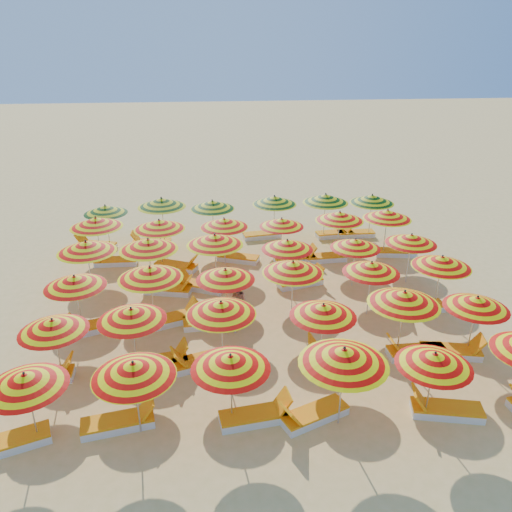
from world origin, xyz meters
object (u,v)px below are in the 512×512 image
object	(u,v)px
lounger_18	(301,281)
beachgoer_b	(237,304)
lounger_8	(202,361)
lounger_9	(336,354)
umbrella_6	(53,326)
umbrella_16	(371,268)
umbrella_20	(215,240)
lounger_3	(313,415)
umbrella_4	(434,360)
umbrella_9	(323,310)
lounger_7	(159,362)
umbrella_32	(212,205)
lounger_11	(452,351)
umbrella_26	(224,223)
umbrella_24	(96,222)
lounger_27	(263,235)
umbrella_27	(282,223)
lounger_10	(415,352)
umbrella_14	(225,275)
lounger_24	(397,252)
lounger_28	(335,234)
umbrella_22	(355,244)
umbrella_1	(133,370)
umbrella_25	(159,225)
umbrella_7	(132,315)
umbrella_19	(148,245)
lounger_23	(327,257)
lounger_6	(43,376)
lounger_14	(211,321)
umbrella_18	(86,247)
umbrella_21	(287,245)
lounger_25	(96,245)
umbrella_17	(442,262)
umbrella_10	(404,298)
beachgoer_a	(230,311)
umbrella_12	(75,282)
lounger_0	(8,443)
umbrella_23	(411,239)
umbrella_29	(387,215)
umbrella_2	(231,362)
lounger_17	(200,286)
lounger_26	(151,243)
lounger_21	(237,258)
umbrella_31	(162,203)
umbrella_34	(326,199)
lounger_12	(99,325)
umbrella_30	(105,209)
lounger_13	(174,319)
lounger_15	(417,306)
lounger_22	(296,258)
lounger_29	(355,233)
umbrella_33	(274,200)
umbrella_8	(221,308)
umbrella_35	(372,199)

from	to	relation	value
lounger_18	beachgoer_b	xyz separation A→B (m)	(-2.58, -2.59, 0.61)
lounger_8	lounger_9	bearing A→B (deg)	161.93
umbrella_6	umbrella_16	distance (m)	9.66
umbrella_20	lounger_3	distance (m)	7.78
umbrella_4	umbrella_9	xyz separation A→B (m)	(-2.09, 2.42, 0.05)
umbrella_20	lounger_7	world-z (taller)	umbrella_20
umbrella_32	lounger_11	distance (m)	11.71
umbrella_26	lounger_9	world-z (taller)	umbrella_26
umbrella_24	lounger_27	world-z (taller)	umbrella_24
umbrella_27	umbrella_32	world-z (taller)	umbrella_32
lounger_10	umbrella_16	bearing A→B (deg)	-75.90
lounger_11	umbrella_14	bearing A→B (deg)	170.94
umbrella_32	lounger_24	world-z (taller)	umbrella_32
umbrella_24	lounger_28	distance (m)	10.66
umbrella_16	umbrella_22	xyz separation A→B (m)	(0.10, 2.12, -0.04)
umbrella_9	umbrella_1	bearing A→B (deg)	-155.18
umbrella_25	umbrella_7	bearing A→B (deg)	-92.24
umbrella_19	lounger_23	world-z (taller)	umbrella_19
lounger_6	lounger_14	xyz separation A→B (m)	(4.61, 2.34, 0.00)
umbrella_18	umbrella_21	size ratio (longest dim) A/B	1.05
umbrella_32	lounger_7	world-z (taller)	umbrella_32
lounger_25	lounger_7	bearing A→B (deg)	127.27
lounger_8	umbrella_17	bearing A→B (deg)	179.56
umbrella_19	lounger_3	xyz separation A→B (m)	(4.44, -7.06, -1.77)
umbrella_10	beachgoer_a	distance (m)	5.21
umbrella_12	lounger_0	distance (m)	5.18
lounger_18	umbrella_22	bearing A→B (deg)	-22.16
umbrella_23	umbrella_29	world-z (taller)	umbrella_29
umbrella_9	lounger_28	world-z (taller)	umbrella_9
umbrella_2	umbrella_25	bearing A→B (deg)	103.95
lounger_17	lounger_26	bearing A→B (deg)	-40.89
umbrella_4	lounger_21	distance (m)	10.65
umbrella_24	umbrella_32	distance (m)	5.04
umbrella_31	beachgoer_a	bearing A→B (deg)	-71.57
umbrella_20	umbrella_34	xyz separation A→B (m)	(5.09, 4.44, 0.01)
lounger_12	umbrella_30	bearing A→B (deg)	-103.25
lounger_13	umbrella_14	bearing A→B (deg)	-25.12
umbrella_12	lounger_15	size ratio (longest dim) A/B	1.17
umbrella_23	umbrella_24	bearing A→B (deg)	167.47
lounger_22	lounger_18	bearing A→B (deg)	-100.91
lounger_29	umbrella_33	bearing A→B (deg)	-0.66
umbrella_29	umbrella_30	world-z (taller)	umbrella_29
umbrella_8	umbrella_35	bearing A→B (deg)	51.69
umbrella_1	lounger_22	distance (m)	10.81
lounger_0	lounger_29	bearing A→B (deg)	-153.46
umbrella_19	lounger_7	bearing A→B (deg)	-83.05
umbrella_16	lounger_22	xyz separation A→B (m)	(-1.62, 4.47, -1.58)
lounger_12	umbrella_21	bearing A→B (deg)	179.69
umbrella_24	lounger_25	distance (m)	2.74
lounger_22	lounger_23	size ratio (longest dim) A/B	1.01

